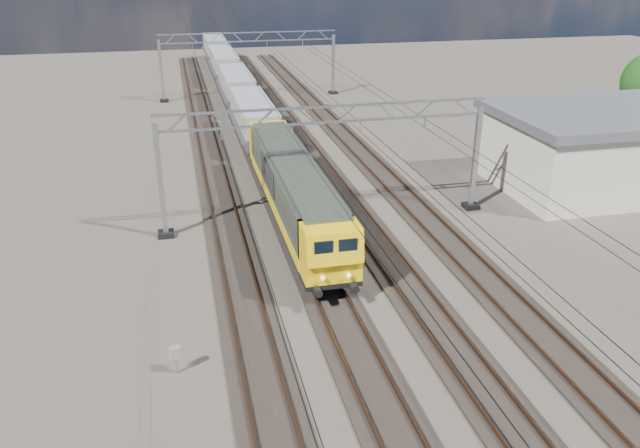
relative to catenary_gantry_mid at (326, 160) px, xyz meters
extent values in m
plane|color=black|center=(0.00, -4.00, -3.91)|extent=(160.00, 160.00, 0.00)
cube|color=black|center=(-6.00, -4.00, -3.85)|extent=(2.60, 140.00, 0.12)
cube|color=#533521|center=(-6.72, -4.00, -3.69)|extent=(0.08, 140.00, 0.16)
cube|color=#533521|center=(-5.28, -4.00, -3.69)|extent=(0.08, 140.00, 0.16)
cube|color=black|center=(-2.00, -4.00, -3.85)|extent=(2.60, 140.00, 0.12)
cube|color=#533521|center=(-2.72, -4.00, -3.69)|extent=(0.08, 140.00, 0.16)
cube|color=#533521|center=(-1.28, -4.00, -3.69)|extent=(0.08, 140.00, 0.16)
cube|color=black|center=(2.00, -4.00, -3.85)|extent=(2.60, 140.00, 0.12)
cube|color=#533521|center=(1.28, -4.00, -3.69)|extent=(0.08, 140.00, 0.16)
cube|color=#533521|center=(2.72, -4.00, -3.69)|extent=(0.08, 140.00, 0.16)
cube|color=black|center=(6.00, -4.00, -3.85)|extent=(2.60, 140.00, 0.12)
cube|color=#533521|center=(5.28, -4.00, -3.69)|extent=(0.08, 140.00, 0.16)
cube|color=#533521|center=(6.72, -4.00, -3.69)|extent=(0.08, 140.00, 0.16)
cube|color=#9BA1A9|center=(-9.50, 0.00, -0.61)|extent=(0.30, 0.30, 6.60)
cube|color=#9BA1A9|center=(9.50, 0.00, -0.61)|extent=(0.30, 0.30, 6.60)
cube|color=black|center=(-9.50, 0.00, -3.76)|extent=(0.90, 0.90, 0.30)
cube|color=black|center=(9.50, 0.00, -3.76)|extent=(0.90, 0.90, 0.30)
cube|color=#9BA1A9|center=(0.00, 0.00, 3.14)|extent=(19.30, 0.18, 0.12)
cube|color=#9BA1A9|center=(0.00, 0.00, 2.24)|extent=(19.30, 0.18, 0.12)
cube|color=#9BA1A9|center=(-8.31, 0.00, 2.69)|extent=(1.03, 0.10, 0.94)
cube|color=#9BA1A9|center=(-5.94, 0.00, 2.69)|extent=(1.03, 0.10, 0.94)
cube|color=#9BA1A9|center=(-3.56, 0.00, 2.69)|extent=(1.03, 0.10, 0.94)
cube|color=#9BA1A9|center=(-1.19, 0.00, 2.69)|extent=(1.03, 0.10, 0.94)
cube|color=#9BA1A9|center=(1.19, 0.00, 2.69)|extent=(1.03, 0.10, 0.94)
cube|color=#9BA1A9|center=(3.56, 0.00, 2.69)|extent=(1.03, 0.10, 0.94)
cube|color=#9BA1A9|center=(5.94, 0.00, 2.69)|extent=(1.03, 0.10, 0.94)
cube|color=#9BA1A9|center=(8.31, 0.00, 2.69)|extent=(1.03, 0.10, 0.94)
cube|color=#9BA1A9|center=(-6.00, 0.00, 1.92)|extent=(0.06, 0.06, 0.65)
cube|color=#9BA1A9|center=(-2.00, 0.00, 1.92)|extent=(0.06, 0.06, 0.65)
cube|color=#9BA1A9|center=(2.00, 0.00, 1.92)|extent=(0.06, 0.06, 0.65)
cube|color=#9BA1A9|center=(6.00, 0.00, 1.92)|extent=(0.06, 0.06, 0.65)
cube|color=#9BA1A9|center=(-9.50, 36.00, -0.61)|extent=(0.30, 0.30, 6.60)
cube|color=#9BA1A9|center=(9.50, 36.00, -0.61)|extent=(0.30, 0.30, 6.60)
cube|color=black|center=(-9.50, 36.00, -3.76)|extent=(0.90, 0.90, 0.30)
cube|color=black|center=(9.50, 36.00, -3.76)|extent=(0.90, 0.90, 0.30)
cube|color=#9BA1A9|center=(0.00, 36.00, 3.14)|extent=(19.30, 0.18, 0.12)
cube|color=#9BA1A9|center=(0.00, 36.00, 2.24)|extent=(19.30, 0.18, 0.12)
cube|color=#9BA1A9|center=(-8.31, 36.00, 2.69)|extent=(1.03, 0.10, 0.94)
cube|color=#9BA1A9|center=(-5.94, 36.00, 2.69)|extent=(1.03, 0.10, 0.94)
cube|color=#9BA1A9|center=(-3.56, 36.00, 2.69)|extent=(1.03, 0.10, 0.94)
cube|color=#9BA1A9|center=(-1.19, 36.00, 2.69)|extent=(1.03, 0.10, 0.94)
cube|color=#9BA1A9|center=(1.19, 36.00, 2.69)|extent=(1.03, 0.10, 0.94)
cube|color=#9BA1A9|center=(3.56, 36.00, 2.69)|extent=(1.03, 0.10, 0.94)
cube|color=#9BA1A9|center=(5.94, 36.00, 2.69)|extent=(1.03, 0.10, 0.94)
cube|color=#9BA1A9|center=(8.31, 36.00, 2.69)|extent=(1.03, 0.10, 0.94)
cube|color=#9BA1A9|center=(-6.00, 36.00, 1.92)|extent=(0.06, 0.06, 0.65)
cube|color=#9BA1A9|center=(-2.00, 36.00, 1.92)|extent=(0.06, 0.06, 0.65)
cube|color=#9BA1A9|center=(2.00, 36.00, 1.92)|extent=(0.06, 0.06, 0.65)
cube|color=#9BA1A9|center=(6.00, 36.00, 1.92)|extent=(0.06, 0.06, 0.65)
cylinder|color=black|center=(-6.00, 4.00, 1.59)|extent=(0.03, 140.00, 0.03)
cylinder|color=black|center=(-6.00, 4.00, 2.09)|extent=(0.03, 140.00, 0.03)
cylinder|color=black|center=(-2.00, 4.00, 1.59)|extent=(0.03, 140.00, 0.03)
cylinder|color=black|center=(-2.00, 4.00, 2.09)|extent=(0.03, 140.00, 0.03)
cylinder|color=black|center=(2.00, 4.00, 1.59)|extent=(0.03, 140.00, 0.03)
cylinder|color=black|center=(2.00, 4.00, 2.09)|extent=(0.03, 140.00, 0.03)
cylinder|color=black|center=(6.00, 4.00, 1.59)|extent=(0.03, 140.00, 0.03)
cylinder|color=black|center=(6.00, 4.00, 2.09)|extent=(0.03, 140.00, 0.03)
cube|color=black|center=(-2.00, -6.37, -3.16)|extent=(2.20, 3.60, 0.60)
cube|color=black|center=(-2.00, 6.63, -3.16)|extent=(2.20, 3.60, 0.60)
cube|color=black|center=(-2.00, 0.13, -2.78)|extent=(2.65, 20.00, 0.25)
cube|color=black|center=(-2.00, 0.13, -3.16)|extent=(2.20, 4.50, 0.75)
cube|color=#292F27|center=(-2.00, 0.13, -1.36)|extent=(2.65, 17.00, 2.60)
cube|color=yellow|center=(-3.34, 0.13, -2.36)|extent=(0.04, 17.00, 0.60)
cube|color=yellow|center=(-0.66, 0.13, -2.36)|extent=(0.04, 17.00, 0.60)
cube|color=black|center=(-3.35, 1.13, -1.01)|extent=(0.05, 5.00, 1.40)
cube|color=black|center=(-0.65, 1.13, -1.01)|extent=(0.05, 5.00, 1.40)
cube|color=#292F27|center=(-2.00, 0.13, 0.01)|extent=(2.25, 18.00, 0.15)
cube|color=yellow|center=(-2.00, -8.97, -1.36)|extent=(2.65, 1.80, 2.60)
cube|color=yellow|center=(-2.00, -9.92, -0.86)|extent=(2.60, 0.46, 1.52)
cube|color=black|center=(-2.55, -10.02, -0.76)|extent=(0.85, 0.08, 0.75)
cube|color=black|center=(-1.45, -10.02, -0.76)|extent=(0.85, 0.08, 0.75)
cylinder|color=black|center=(-2.85, -10.17, -2.76)|extent=(0.36, 0.50, 0.36)
cylinder|color=black|center=(-1.15, -10.17, -2.76)|extent=(0.36, 0.50, 0.36)
cylinder|color=white|center=(-2.60, -10.07, -2.16)|extent=(0.20, 0.08, 0.20)
cylinder|color=white|center=(-1.40, -10.07, -2.16)|extent=(0.20, 0.08, 0.20)
cube|color=yellow|center=(-2.00, 9.23, -1.36)|extent=(2.65, 1.80, 2.60)
cube|color=yellow|center=(-2.00, 10.18, -0.86)|extent=(2.60, 0.46, 1.52)
cube|color=black|center=(-2.55, 10.28, -0.76)|extent=(0.85, 0.08, 0.75)
cube|color=black|center=(-1.45, 10.28, -0.76)|extent=(0.85, 0.08, 0.75)
cylinder|color=black|center=(-2.85, 10.43, -2.76)|extent=(0.36, 0.50, 0.36)
cylinder|color=black|center=(-1.15, 10.43, -2.76)|extent=(0.36, 0.50, 0.36)
cylinder|color=white|center=(-2.60, 10.33, -2.16)|extent=(0.20, 0.08, 0.20)
cylinder|color=white|center=(-1.40, 10.33, -2.16)|extent=(0.20, 0.08, 0.20)
cube|color=black|center=(-2.00, 13.33, -3.19)|extent=(2.20, 2.60, 0.55)
cube|color=black|center=(-2.00, 22.33, -3.19)|extent=(2.20, 2.60, 0.55)
cube|color=black|center=(-2.00, 17.83, -2.83)|extent=(2.40, 13.00, 0.20)
cube|color=gray|center=(-2.00, 17.83, -1.11)|extent=(2.80, 12.00, 1.80)
cube|color=#47494E|center=(-2.95, 17.83, -2.36)|extent=(1.48, 12.00, 1.36)
cube|color=#47494E|center=(-1.05, 17.83, -2.36)|extent=(1.48, 12.00, 1.36)
cube|color=yellow|center=(-3.42, 14.83, -1.01)|extent=(0.04, 1.20, 0.50)
cube|color=black|center=(-2.00, 27.53, -3.19)|extent=(2.20, 2.60, 0.55)
cube|color=black|center=(-2.00, 36.53, -3.19)|extent=(2.20, 2.60, 0.55)
cube|color=black|center=(-2.00, 32.03, -2.83)|extent=(2.40, 13.00, 0.20)
cube|color=gray|center=(-2.00, 32.03, -1.11)|extent=(2.80, 12.00, 1.80)
cube|color=#47494E|center=(-2.95, 32.03, -2.36)|extent=(1.48, 12.00, 1.36)
cube|color=#47494E|center=(-1.05, 32.03, -2.36)|extent=(1.48, 12.00, 1.36)
cube|color=yellow|center=(-3.42, 29.03, -1.01)|extent=(0.04, 1.20, 0.50)
cube|color=black|center=(-2.00, 41.73, -3.19)|extent=(2.20, 2.60, 0.55)
cube|color=black|center=(-2.00, 50.73, -3.19)|extent=(2.20, 2.60, 0.55)
cube|color=black|center=(-2.00, 46.23, -2.83)|extent=(2.40, 13.00, 0.20)
cube|color=gray|center=(-2.00, 46.23, -1.11)|extent=(2.80, 12.00, 1.80)
cube|color=#47494E|center=(-2.95, 46.23, -2.36)|extent=(1.48, 12.00, 1.36)
cube|color=#47494E|center=(-1.05, 46.23, -2.36)|extent=(1.48, 12.00, 1.36)
cube|color=yellow|center=(-3.42, 43.23, -1.01)|extent=(0.04, 1.20, 0.50)
cube|color=black|center=(-2.00, 55.93, -3.19)|extent=(2.20, 2.60, 0.55)
cube|color=black|center=(-2.00, 64.93, -3.19)|extent=(2.20, 2.60, 0.55)
cube|color=black|center=(-2.00, 60.43, -2.83)|extent=(2.40, 13.00, 0.20)
cube|color=gray|center=(-2.00, 60.43, -1.11)|extent=(2.80, 12.00, 1.80)
cube|color=#47494E|center=(-2.95, 60.43, -2.36)|extent=(1.48, 12.00, 1.36)
cube|color=#47494E|center=(-1.05, 60.43, -2.36)|extent=(1.48, 12.00, 1.36)
cube|color=yellow|center=(-3.42, 57.43, -1.01)|extent=(0.04, 1.20, 0.50)
cube|color=#9BA1A9|center=(-9.14, -13.17, -3.56)|extent=(0.10, 0.10, 0.70)
cube|color=#A4A7AC|center=(-9.14, -13.17, -2.96)|extent=(0.47, 0.41, 0.50)
cube|color=beige|center=(22.00, 2.00, -1.51)|extent=(18.00, 10.00, 4.80)
cube|color=#5A5C61|center=(22.00, 2.00, 1.19)|extent=(18.60, 10.60, 0.60)
camera|label=1|loc=(-8.23, -33.81, 11.16)|focal=35.00mm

